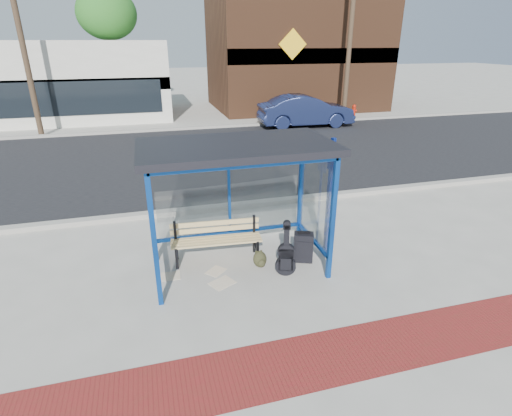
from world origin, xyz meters
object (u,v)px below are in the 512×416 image
object	(u,v)px
guitar_bag	(286,257)
backpack	(260,260)
suitcase	(303,247)
fire_hydrant	(354,110)
parked_car	(306,111)
bench	(216,238)

from	to	relation	value
guitar_bag	backpack	distance (m)	0.59
suitcase	backpack	world-z (taller)	suitcase
fire_hydrant	backpack	bearing A→B (deg)	-124.17
parked_car	fire_hydrant	size ratio (longest dim) A/B	6.52
guitar_bag	parked_car	world-z (taller)	parked_car
parked_car	bench	bearing A→B (deg)	153.28
backpack	fire_hydrant	xyz separation A→B (m)	(9.45, 13.92, 0.24)
suitcase	backpack	bearing A→B (deg)	-159.93
bench	backpack	distance (m)	0.96
backpack	parked_car	size ratio (longest dim) A/B	0.07
parked_car	fire_hydrant	xyz separation A→B (m)	(3.54, 1.59, -0.38)
suitcase	fire_hydrant	xyz separation A→B (m)	(8.58, 13.94, 0.09)
bench	suitcase	world-z (taller)	bench
backpack	parked_car	xyz separation A→B (m)	(5.91, 12.33, 0.62)
guitar_bag	parked_car	bearing A→B (deg)	84.68
suitcase	backpack	distance (m)	0.88
guitar_bag	parked_car	distance (m)	13.88
backpack	parked_car	distance (m)	13.69
bench	fire_hydrant	size ratio (longest dim) A/B	2.48
parked_car	suitcase	bearing A→B (deg)	160.47
suitcase	parked_car	world-z (taller)	parked_car
bench	guitar_bag	world-z (taller)	guitar_bag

